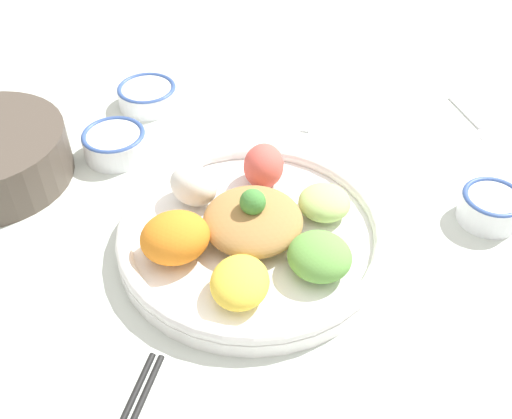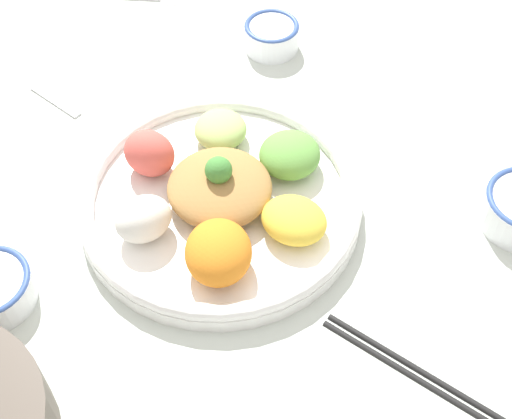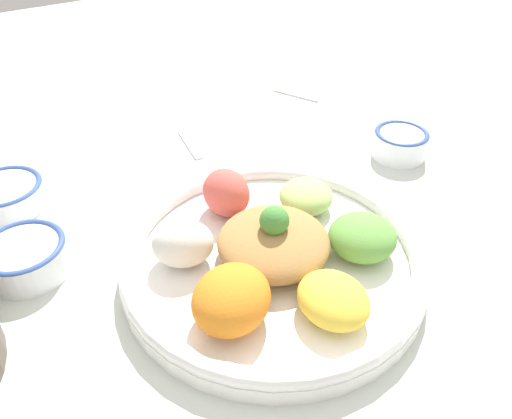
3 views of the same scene
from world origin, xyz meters
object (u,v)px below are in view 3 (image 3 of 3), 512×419
rice_bowl_blue (6,194)px  rice_bowl_plain (400,142)px  serving_spoon_extra (313,98)px  sauce_bowl_dark (25,256)px  salad_platter (273,254)px  serving_spoon_main (182,132)px

rice_bowl_blue → rice_bowl_plain: size_ratio=1.20×
rice_bowl_plain → rice_bowl_blue: bearing=-18.6°
serving_spoon_extra → sauce_bowl_dark: bearing=81.7°
salad_platter → rice_bowl_plain: size_ratio=4.23×
rice_bowl_blue → rice_bowl_plain: rice_bowl_plain is taller
rice_bowl_blue → sauce_bowl_dark: size_ratio=1.03×
rice_bowl_blue → serving_spoon_main: bearing=-168.5°
sauce_bowl_dark → rice_bowl_plain: rice_bowl_plain is taller
sauce_bowl_dark → serving_spoon_main: (-0.28, -0.19, -0.02)m
salad_platter → serving_spoon_extra: salad_platter is taller
rice_bowl_blue → sauce_bowl_dark: (0.00, 0.14, 0.00)m
rice_bowl_blue → serving_spoon_extra: bearing=-175.3°
serving_spoon_main → rice_bowl_blue: bearing=-70.5°
salad_platter → sauce_bowl_dark: size_ratio=3.63×
serving_spoon_main → serving_spoon_extra: size_ratio=1.06×
salad_platter → rice_bowl_plain: (-0.30, -0.11, -0.00)m
serving_spoon_main → serving_spoon_extra: (-0.26, 0.01, 0.00)m
serving_spoon_main → serving_spoon_extra: same height
rice_bowl_blue → rice_bowl_plain: bearing=161.4°
sauce_bowl_dark → serving_spoon_extra: (-0.54, -0.18, -0.02)m
salad_platter → serving_spoon_extra: (-0.30, -0.33, -0.02)m
salad_platter → rice_bowl_plain: salad_platter is taller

